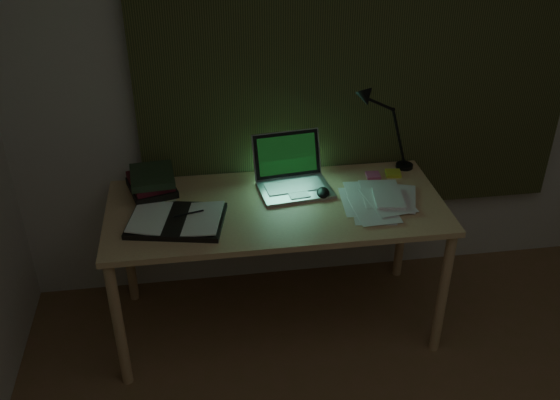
# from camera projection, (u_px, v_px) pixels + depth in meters

# --- Properties ---
(wall_back) EXTENTS (3.50, 0.00, 2.50)m
(wall_back) POSITION_uv_depth(u_px,v_px,m) (359.00, 62.00, 3.07)
(wall_back) COLOR beige
(wall_back) RESTS_ON ground
(curtain) EXTENTS (2.20, 0.06, 2.00)m
(curtain) POSITION_uv_depth(u_px,v_px,m) (364.00, 23.00, 2.93)
(curtain) COLOR #293018
(curtain) RESTS_ON wall_back
(desk) EXTENTS (1.58, 0.69, 0.72)m
(desk) POSITION_uv_depth(u_px,v_px,m) (277.00, 267.00, 3.10)
(desk) COLOR tan
(desk) RESTS_ON floor
(laptop) EXTENTS (0.39, 0.42, 0.25)m
(laptop) POSITION_uv_depth(u_px,v_px,m) (296.00, 169.00, 2.97)
(laptop) COLOR #B3B3B8
(laptop) RESTS_ON desk
(open_textbook) EXTENTS (0.47, 0.37, 0.04)m
(open_textbook) POSITION_uv_depth(u_px,v_px,m) (177.00, 220.00, 2.78)
(open_textbook) COLOR white
(open_textbook) RESTS_ON desk
(book_stack) EXTENTS (0.23, 0.26, 0.13)m
(book_stack) POSITION_uv_depth(u_px,v_px,m) (152.00, 184.00, 2.96)
(book_stack) COLOR white
(book_stack) RESTS_ON desk
(loose_papers) EXTENTS (0.37, 0.38, 0.02)m
(loose_papers) POSITION_uv_depth(u_px,v_px,m) (378.00, 198.00, 2.95)
(loose_papers) COLOR silver
(loose_papers) RESTS_ON desk
(mouse) EXTENTS (0.08, 0.11, 0.04)m
(mouse) POSITION_uv_depth(u_px,v_px,m) (323.00, 193.00, 2.98)
(mouse) COLOR black
(mouse) RESTS_ON desk
(sticky_yellow) EXTENTS (0.09, 0.09, 0.02)m
(sticky_yellow) POSITION_uv_depth(u_px,v_px,m) (393.00, 173.00, 3.17)
(sticky_yellow) COLOR gold
(sticky_yellow) RESTS_ON desk
(sticky_pink) EXTENTS (0.07, 0.07, 0.01)m
(sticky_pink) POSITION_uv_depth(u_px,v_px,m) (373.00, 175.00, 3.15)
(sticky_pink) COLOR #E85A93
(sticky_pink) RESTS_ON desk
(desk_lamp) EXTENTS (0.34, 0.28, 0.48)m
(desk_lamp) POSITION_uv_depth(u_px,v_px,m) (409.00, 125.00, 3.12)
(desk_lamp) COLOR black
(desk_lamp) RESTS_ON desk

